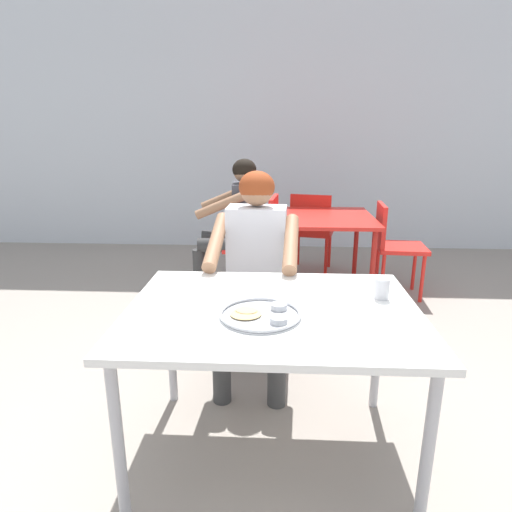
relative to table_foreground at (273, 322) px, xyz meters
name	(u,v)px	position (x,y,z in m)	size (l,w,h in m)	color
ground_plane	(253,465)	(-0.08, -0.05, -0.69)	(12.00, 12.00, 0.05)	gray
back_wall	(271,107)	(-0.08, 3.77, 1.03)	(12.00, 0.12, 3.40)	silver
table_foreground	(273,322)	(0.00, 0.00, 0.00)	(1.22, 0.91, 0.73)	white
thali_tray	(261,314)	(-0.05, -0.09, 0.08)	(0.33, 0.33, 0.03)	#B7BABF
drinking_cup	(382,288)	(0.47, 0.13, 0.12)	(0.07, 0.07, 0.09)	silver
chair_foreground	(258,284)	(-0.10, 0.92, -0.17)	(0.44, 0.41, 0.87)	#3F3F44
diner_foreground	(255,260)	(-0.11, 0.70, 0.06)	(0.51, 0.57, 1.23)	#3D3D3D
table_background_red	(325,225)	(0.42, 2.06, -0.03)	(0.83, 0.91, 0.72)	red
chair_red_left	(260,240)	(-0.14, 2.01, -0.15)	(0.48, 0.45, 0.90)	red
chair_red_right	(393,242)	(1.03, 2.08, -0.18)	(0.44, 0.41, 0.83)	red
chair_red_far	(311,227)	(0.36, 2.67, -0.18)	(0.50, 0.50, 0.83)	red
patron_background	(234,215)	(-0.37, 2.05, 0.05)	(0.56, 0.51, 1.21)	#333333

